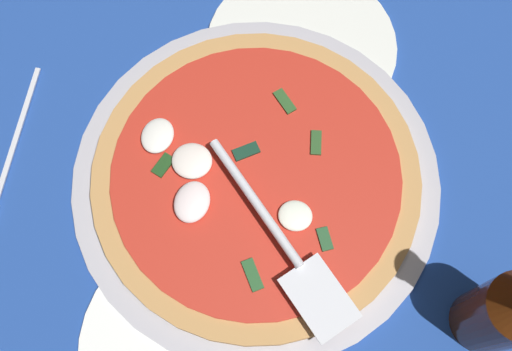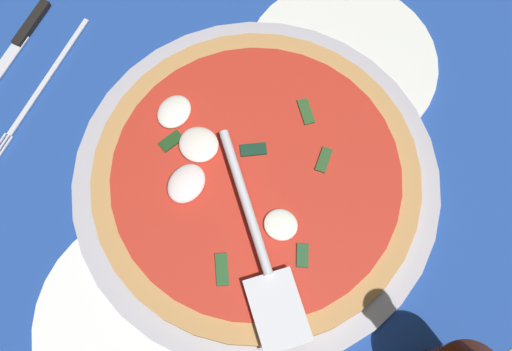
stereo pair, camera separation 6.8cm
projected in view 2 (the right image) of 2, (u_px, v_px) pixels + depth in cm
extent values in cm
cube|color=#1F4293|center=(263.00, 187.00, 70.31)|extent=(98.42, 98.42, 0.80)
cylinder|color=#AFADB7|center=(256.00, 180.00, 69.50)|extent=(41.36, 41.36, 1.26)
cylinder|color=silver|center=(342.00, 64.00, 74.90)|extent=(23.39, 23.39, 1.00)
cylinder|color=white|center=(157.00, 324.00, 64.12)|extent=(25.75, 25.75, 1.00)
cylinder|color=tan|center=(256.00, 177.00, 68.39)|extent=(36.65, 36.65, 1.11)
cylinder|color=red|center=(256.00, 175.00, 67.73)|extent=(32.23, 32.23, 0.30)
ellipsoid|color=white|center=(174.00, 112.00, 69.64)|extent=(4.34, 3.60, 1.07)
ellipsoid|color=white|center=(281.00, 225.00, 65.14)|extent=(3.44, 3.68, 0.89)
ellipsoid|color=white|center=(199.00, 144.00, 68.19)|extent=(4.23, 4.49, 1.16)
ellipsoid|color=white|center=(186.00, 183.00, 66.51)|extent=(4.74, 3.82, 1.33)
cube|color=#2A5225|center=(303.00, 110.00, 70.14)|extent=(3.07, 3.15, 0.30)
cube|color=#284E24|center=(324.00, 160.00, 68.02)|extent=(3.10, 1.72, 0.30)
cube|color=#235127|center=(222.00, 269.00, 63.77)|extent=(3.48, 3.03, 0.30)
cube|color=#123624|center=(253.00, 150.00, 68.44)|extent=(2.90, 3.18, 0.30)
cube|color=#1B4019|center=(171.00, 141.00, 68.80)|extent=(3.00, 2.18, 0.30)
cube|color=#234F2A|center=(303.00, 255.00, 64.29)|extent=(2.79, 2.29, 0.30)
cube|color=silver|center=(278.00, 311.00, 61.01)|extent=(8.89, 9.11, 0.30)
cylinder|color=silver|center=(243.00, 199.00, 64.68)|extent=(11.68, 13.00, 1.00)
cube|color=white|center=(30.00, 68.00, 74.91)|extent=(18.62, 14.61, 0.60)
cube|color=silver|center=(49.00, 75.00, 74.08)|extent=(17.45, 2.40, 0.25)
cube|color=silver|center=(2.00, 146.00, 70.88)|extent=(3.01, 0.53, 0.25)
cube|color=silver|center=(5.00, 147.00, 70.81)|extent=(3.01, 0.53, 0.25)
cube|color=black|center=(31.00, 23.00, 76.31)|extent=(7.04, 1.91, 0.80)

